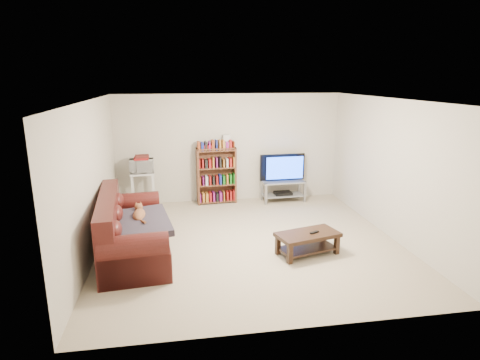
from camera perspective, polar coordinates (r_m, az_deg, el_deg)
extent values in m
plane|color=#C4B292|center=(6.97, 1.35, -8.77)|extent=(5.00, 5.00, 0.00)
plane|color=white|center=(6.41, 1.48, 11.34)|extent=(5.00, 5.00, 0.00)
plane|color=beige|center=(9.01, -1.52, 4.55)|extent=(5.00, 0.00, 5.00)
plane|color=beige|center=(4.27, 7.64, -6.95)|extent=(5.00, 0.00, 5.00)
plane|color=beige|center=(6.61, -20.40, -0.01)|extent=(0.00, 5.00, 5.00)
plane|color=beige|center=(7.46, 20.67, 1.53)|extent=(0.00, 5.00, 5.00)
cube|color=#431411|center=(6.67, -14.79, -8.35)|extent=(1.20, 2.36, 0.43)
cube|color=#431411|center=(6.59, -18.11, -6.29)|extent=(0.48, 2.29, 0.95)
cube|color=#431411|center=(5.72, -14.76, -11.67)|extent=(0.95, 0.33, 0.55)
cube|color=#431411|center=(7.60, -14.88, -5.02)|extent=(0.95, 0.33, 0.55)
cube|color=#342D39|center=(6.40, -14.09, -5.95)|extent=(1.07, 1.28, 0.19)
cube|color=black|center=(6.48, 9.62, -7.67)|extent=(1.08, 0.73, 0.06)
cube|color=black|center=(6.57, 9.54, -9.52)|extent=(0.97, 0.65, 0.03)
cube|color=black|center=(6.20, 7.11, -10.46)|extent=(0.09, 0.09, 0.30)
cube|color=black|center=(6.65, 13.60, -8.98)|extent=(0.09, 0.09, 0.30)
cube|color=black|center=(6.49, 5.41, -9.23)|extent=(0.09, 0.09, 0.30)
cube|color=black|center=(6.92, 11.73, -7.91)|extent=(0.09, 0.09, 0.30)
cube|color=black|center=(6.48, 10.52, -7.33)|extent=(0.17, 0.10, 0.02)
cube|color=#999EA3|center=(9.08, 6.17, -0.20)|extent=(0.97, 0.47, 0.03)
cube|color=#999EA3|center=(9.16, 6.12, -2.11)|extent=(0.93, 0.44, 0.02)
cube|color=gray|center=(8.84, 3.71, -2.06)|extent=(0.05, 0.05, 0.48)
cube|color=gray|center=(9.11, 9.18, -1.72)|extent=(0.05, 0.05, 0.48)
cube|color=gray|center=(9.19, 3.11, -1.41)|extent=(0.05, 0.05, 0.48)
cube|color=gray|center=(9.45, 8.40, -1.11)|extent=(0.05, 0.05, 0.48)
imported|color=black|center=(9.00, 6.23, 1.72)|extent=(1.04, 0.17, 0.59)
cube|color=black|center=(9.15, 6.13, -1.87)|extent=(0.39, 0.28, 0.06)
cube|color=brown|center=(8.84, -6.02, 0.48)|extent=(0.06, 0.27, 1.25)
cube|color=brown|center=(8.97, -0.76, 0.77)|extent=(0.06, 0.27, 1.25)
cube|color=brown|center=(8.77, -3.43, 4.52)|extent=(0.88, 0.33, 0.03)
cube|color=maroon|center=(8.73, -4.69, 4.78)|extent=(0.26, 0.21, 0.07)
cube|color=silver|center=(8.66, -13.74, 0.93)|extent=(0.53, 0.40, 0.04)
cube|color=silver|center=(8.78, -13.56, -2.15)|extent=(0.47, 0.36, 0.03)
cube|color=silver|center=(8.62, -14.99, -1.97)|extent=(0.05, 0.05, 0.77)
cube|color=silver|center=(8.62, -12.18, -1.81)|extent=(0.05, 0.05, 0.77)
cube|color=silver|center=(8.90, -14.95, -1.46)|extent=(0.05, 0.05, 0.77)
cube|color=silver|center=(8.89, -12.22, -1.31)|extent=(0.05, 0.05, 0.77)
imported|color=silver|center=(8.62, -13.81, 1.95)|extent=(0.52, 0.37, 0.27)
cube|color=maroon|center=(8.59, -13.87, 3.00)|extent=(0.31, 0.28, 0.05)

